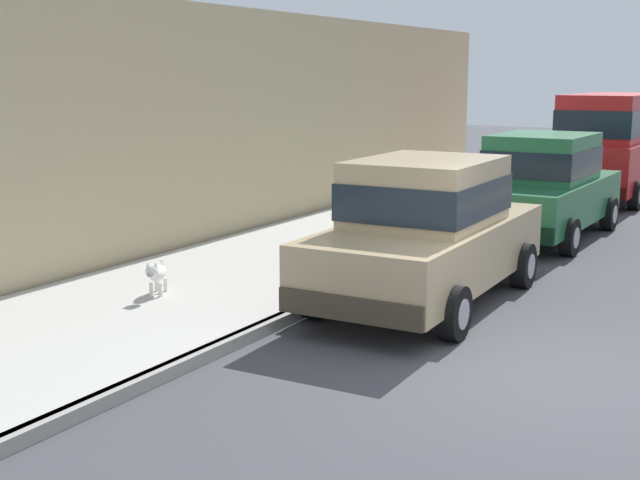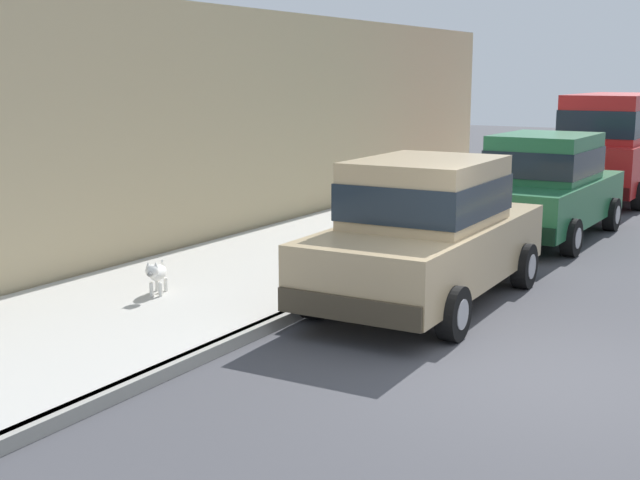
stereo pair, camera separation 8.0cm
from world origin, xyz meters
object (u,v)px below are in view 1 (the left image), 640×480
object	(u,v)px
car_red_van	(609,141)
car_tan_sedan	(427,230)
dog_white	(157,274)
car_green_sedan	(543,185)

from	to	relation	value
car_red_van	car_tan_sedan	bearing A→B (deg)	-89.71
car_tan_sedan	car_red_van	size ratio (longest dim) A/B	0.94
car_red_van	dog_white	size ratio (longest dim) A/B	7.05
car_tan_sedan	car_green_sedan	world-z (taller)	same
car_tan_sedan	car_green_sedan	xyz separation A→B (m)	(0.01, 5.30, 0.00)
car_tan_sedan	car_red_van	distance (m)	11.08
car_tan_sedan	dog_white	size ratio (longest dim) A/B	6.66
car_tan_sedan	car_green_sedan	size ratio (longest dim) A/B	1.00
car_green_sedan	car_tan_sedan	bearing A→B (deg)	-90.06
car_red_van	dog_white	bearing A→B (deg)	-102.66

